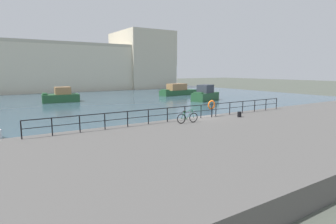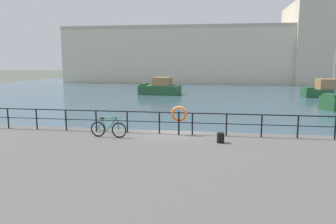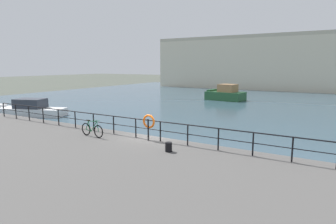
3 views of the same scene
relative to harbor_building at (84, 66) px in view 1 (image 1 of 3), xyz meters
The scene contains 11 objects.
ground_plane 54.59m from the harbor_building, 96.36° to the right, with size 240.00×240.00×0.00m, color #4C5147.
water_basin 25.19m from the harbor_building, 104.21° to the right, with size 80.00×60.00×0.01m, color #385160.
quay_promenade 60.97m from the harbor_building, 95.68° to the right, with size 56.00×13.00×1.09m, color #565451.
harbor_building is the anchor object (origin of this frame).
moored_cabin_cruiser 38.54m from the harbor_building, 76.83° to the right, with size 6.06×4.05×2.58m.
moored_green_narrowboat 29.49m from the harbor_building, 113.48° to the right, with size 5.63×3.54×2.34m.
moored_small_launch 29.06m from the harbor_building, 68.30° to the right, with size 7.99×2.92×5.82m.
quay_railing 55.46m from the harbor_building, 98.61° to the right, with size 22.62×0.07×1.08m.
parked_bicycle 56.68m from the harbor_building, 99.03° to the right, with size 1.77×0.20×0.98m.
mooring_bollard 56.37m from the harbor_building, 93.80° to the right, with size 0.32×0.32×0.44m, color black.
life_ring_stand 55.26m from the harbor_building, 95.92° to the right, with size 0.75×0.16×1.40m.
Camera 1 is at (-14.85, -17.81, 4.91)m, focal length 29.61 mm.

